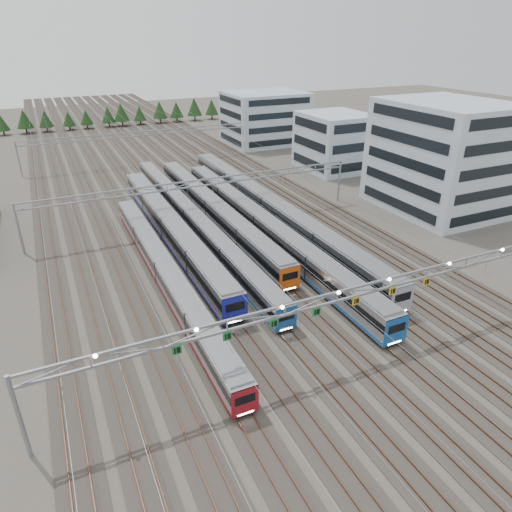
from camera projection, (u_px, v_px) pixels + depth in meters
name	position (u px, v px, depth m)	size (l,w,h in m)	color
ground	(331.00, 358.00, 46.43)	(400.00, 400.00, 0.00)	#47423A
track_bed	(131.00, 145.00, 126.96)	(54.00, 260.00, 5.42)	#2D2823
train_a	(165.00, 272.00, 59.08)	(2.55, 51.52, 3.31)	black
train_b	(171.00, 227.00, 71.53)	(3.08, 52.57, 4.02)	black
train_c	(191.00, 217.00, 76.26)	(2.59, 66.82, 3.37)	black
train_d	(213.00, 209.00, 79.10)	(2.93, 55.13, 3.82)	black
train_e	(262.00, 225.00, 72.58)	(2.95, 63.61, 3.84)	black
train_f	(269.00, 207.00, 79.45)	(3.17, 67.92, 4.14)	black
gantry_near	(337.00, 299.00, 43.18)	(56.36, 0.61, 8.08)	gray
gantry_mid	(200.00, 188.00, 76.08)	(56.36, 0.36, 8.00)	gray
gantry_far	(141.00, 137.00, 112.62)	(56.36, 0.36, 8.00)	gray
depot_bldg_south	(442.00, 157.00, 81.92)	(18.00, 22.00, 19.22)	#A2B3C2
depot_bldg_mid	(335.00, 142.00, 107.65)	(14.00, 16.00, 12.98)	#A2B3C2
depot_bldg_north	(265.00, 118.00, 133.07)	(22.00, 18.00, 14.40)	#A2B3C2
treeline	(96.00, 115.00, 155.13)	(87.50, 5.60, 7.02)	#332114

